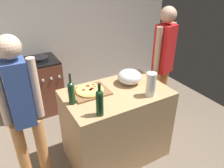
# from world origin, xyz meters

# --- Properties ---
(ground_plane) EXTENTS (4.38, 3.12, 0.02)m
(ground_plane) POSITION_xyz_m (0.00, 1.26, -0.01)
(ground_plane) COLOR #6B5B4C
(kitchen_wall_rear) EXTENTS (4.38, 0.10, 2.60)m
(kitchen_wall_rear) POSITION_xyz_m (0.00, 2.57, 1.30)
(kitchen_wall_rear) COLOR #BCB7AD
(kitchen_wall_rear) RESTS_ON ground_plane
(counter) EXTENTS (1.16, 0.73, 0.90)m
(counter) POSITION_xyz_m (0.04, 0.72, 0.45)
(counter) COLOR tan
(counter) RESTS_ON ground_plane
(cutting_board) EXTENTS (0.40, 0.32, 0.02)m
(cutting_board) POSITION_xyz_m (-0.22, 0.85, 0.91)
(cutting_board) COLOR brown
(cutting_board) RESTS_ON counter
(pizza) EXTENTS (0.31, 0.31, 0.03)m
(pizza) POSITION_xyz_m (-0.22, 0.85, 0.93)
(pizza) COLOR tan
(pizza) RESTS_ON cutting_board
(mixing_bowl) EXTENTS (0.28, 0.28, 0.17)m
(mixing_bowl) POSITION_xyz_m (0.27, 0.82, 0.99)
(mixing_bowl) COLOR #B2B2B7
(mixing_bowl) RESTS_ON counter
(paper_towel_roll) EXTENTS (0.10, 0.10, 0.26)m
(paper_towel_roll) POSITION_xyz_m (0.31, 0.48, 1.03)
(paper_towel_roll) COLOR white
(paper_towel_roll) RESTS_ON counter
(wine_bottle_amber) EXTENTS (0.07, 0.07, 0.32)m
(wine_bottle_amber) POSITION_xyz_m (-0.31, 0.43, 1.05)
(wine_bottle_amber) COLOR #143819
(wine_bottle_amber) RESTS_ON counter
(wine_bottle_green) EXTENTS (0.07, 0.07, 0.33)m
(wine_bottle_green) POSITION_xyz_m (-0.47, 0.74, 1.03)
(wine_bottle_green) COLOR #143819
(wine_bottle_green) RESTS_ON counter
(stove) EXTENTS (0.61, 0.59, 0.92)m
(stove) POSITION_xyz_m (-0.51, 2.17, 0.44)
(stove) COLOR brown
(stove) RESTS_ON ground_plane
(person_in_stripes) EXTENTS (0.36, 0.21, 1.66)m
(person_in_stripes) POSITION_xyz_m (-0.93, 0.77, 0.95)
(person_in_stripes) COLOR #D88C4C
(person_in_stripes) RESTS_ON ground_plane
(person_in_red) EXTENTS (0.38, 0.26, 1.71)m
(person_in_red) POSITION_xyz_m (0.92, 0.98, 0.99)
(person_in_red) COLOR #D88C4C
(person_in_red) RESTS_ON ground_plane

